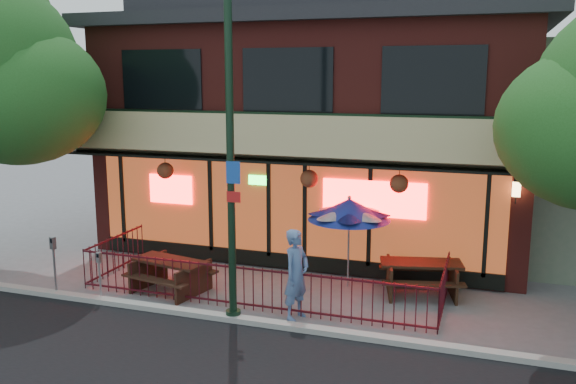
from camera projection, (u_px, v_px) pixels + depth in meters
name	position (u px, v px, depth m)	size (l,w,h in m)	color
ground	(241.00, 312.00, 13.37)	(80.00, 80.00, 0.00)	gray
curb	(231.00, 318.00, 12.89)	(80.00, 0.25, 0.12)	#999993
restaurant_building	(327.00, 107.00, 19.20)	(12.96, 9.49, 8.05)	maroon
patio_fence	(249.00, 278.00, 13.72)	(8.44, 2.62, 1.00)	#440E17
street_light	(231.00, 174.00, 12.40)	(0.43, 0.32, 7.00)	black
picnic_table_left	(170.00, 271.00, 14.59)	(2.08, 1.75, 0.78)	#341D12
picnic_table_right	(421.00, 273.00, 14.37)	(2.16, 1.83, 0.81)	#341F12
patio_umbrella	(349.00, 209.00, 14.65)	(2.00, 2.00, 2.28)	gray
pedestrian	(296.00, 274.00, 12.88)	(0.71, 0.47, 1.95)	#506EA0
parking_meter_near	(99.00, 268.00, 13.89)	(0.11, 0.10, 1.17)	#9EA1A7
parking_meter_far	(54.00, 256.00, 14.25)	(0.15, 0.14, 1.42)	gray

